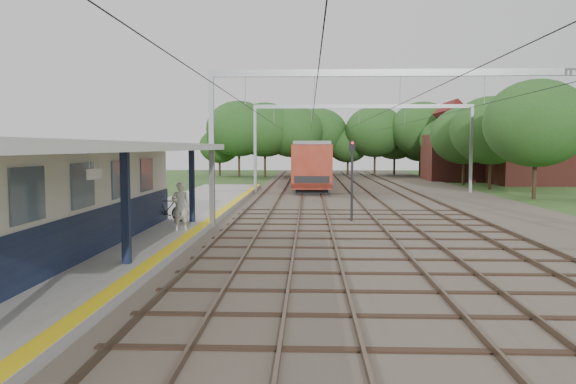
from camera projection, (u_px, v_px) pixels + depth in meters
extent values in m
plane|color=#2D4C1E|center=(349.00, 356.00, 9.82)|extent=(160.00, 160.00, 0.00)
cube|color=#473D33|center=(376.00, 198.00, 39.55)|extent=(18.00, 90.00, 0.10)
cube|color=gray|center=(151.00, 229.00, 24.03)|extent=(5.00, 52.00, 0.35)
cube|color=yellow|center=(203.00, 225.00, 23.93)|extent=(0.45, 52.00, 0.01)
cube|color=beige|center=(38.00, 200.00, 16.96)|extent=(3.20, 18.00, 3.40)
cube|color=#111A35|center=(92.00, 233.00, 16.98)|extent=(0.06, 18.00, 1.40)
cube|color=slate|center=(91.00, 184.00, 16.86)|extent=(0.05, 16.00, 1.30)
cube|color=#111A35|center=(126.00, 208.00, 15.86)|extent=(0.22, 0.22, 3.20)
cube|color=#111A35|center=(192.00, 186.00, 24.82)|extent=(0.22, 0.22, 3.20)
cube|color=silver|center=(58.00, 147.00, 15.79)|extent=(6.40, 20.00, 0.24)
cube|color=white|center=(94.00, 174.00, 13.79)|extent=(0.06, 0.85, 0.26)
cube|color=brown|center=(260.00, 196.00, 39.84)|extent=(0.07, 88.00, 0.15)
cube|color=brown|center=(280.00, 196.00, 39.79)|extent=(0.07, 88.00, 0.15)
cube|color=brown|center=(302.00, 196.00, 39.73)|extent=(0.07, 88.00, 0.15)
cube|color=brown|center=(322.00, 196.00, 39.68)|extent=(0.07, 88.00, 0.15)
cube|color=brown|center=(354.00, 197.00, 39.60)|extent=(0.07, 88.00, 0.15)
cube|color=brown|center=(375.00, 197.00, 39.54)|extent=(0.07, 88.00, 0.15)
cube|color=brown|center=(405.00, 197.00, 39.46)|extent=(0.07, 88.00, 0.15)
cube|color=brown|center=(426.00, 197.00, 39.41)|extent=(0.07, 88.00, 0.15)
cube|color=gray|center=(212.00, 151.00, 24.67)|extent=(0.22, 0.22, 7.00)
cube|color=gray|center=(407.00, 73.00, 24.08)|extent=(17.00, 0.20, 0.30)
cube|color=gray|center=(255.00, 149.00, 44.59)|extent=(0.22, 0.22, 7.00)
cube|color=gray|center=(471.00, 149.00, 43.96)|extent=(0.22, 0.22, 7.00)
cube|color=gray|center=(363.00, 106.00, 44.01)|extent=(17.00, 0.20, 0.30)
cylinder|color=black|center=(269.00, 121.00, 39.39)|extent=(0.02, 88.00, 0.02)
cylinder|color=black|center=(312.00, 121.00, 39.28)|extent=(0.02, 88.00, 0.02)
cylinder|color=black|center=(365.00, 121.00, 39.14)|extent=(0.02, 88.00, 0.02)
cylinder|color=black|center=(417.00, 121.00, 39.01)|extent=(0.02, 88.00, 0.02)
cylinder|color=#382619|center=(236.00, 165.00, 70.84)|extent=(0.28, 0.28, 2.88)
ellipsoid|color=#223F16|center=(235.00, 137.00, 70.56)|extent=(6.72, 6.72, 5.76)
cylinder|color=#382619|center=(284.00, 166.00, 72.62)|extent=(0.28, 0.28, 2.52)
ellipsoid|color=#223F16|center=(284.00, 142.00, 72.38)|extent=(5.88, 5.88, 5.04)
cylinder|color=#382619|center=(331.00, 164.00, 69.38)|extent=(0.28, 0.28, 3.24)
ellipsoid|color=#223F16|center=(331.00, 132.00, 69.07)|extent=(7.56, 7.56, 6.48)
cylinder|color=#382619|center=(378.00, 165.00, 71.17)|extent=(0.28, 0.28, 2.70)
ellipsoid|color=#223F16|center=(378.00, 139.00, 70.91)|extent=(6.30, 6.30, 5.40)
cylinder|color=#382619|center=(490.00, 176.00, 47.03)|extent=(0.28, 0.28, 2.52)
ellipsoid|color=#223F16|center=(491.00, 139.00, 46.78)|extent=(5.88, 5.88, 5.04)
cylinder|color=#382619|center=(449.00, 167.00, 62.94)|extent=(0.28, 0.28, 2.88)
ellipsoid|color=#223F16|center=(450.00, 136.00, 62.65)|extent=(6.72, 6.72, 5.76)
cube|color=brown|center=(532.00, 162.00, 54.68)|extent=(7.00, 6.00, 4.50)
cube|color=maroon|center=(533.00, 129.00, 54.43)|extent=(4.99, 6.12, 4.99)
cube|color=brown|center=(463.00, 158.00, 60.82)|extent=(8.00, 6.00, 5.00)
cube|color=maroon|center=(464.00, 126.00, 60.55)|extent=(5.52, 6.12, 5.52)
imported|color=silver|center=(181.00, 206.00, 22.18)|extent=(0.79, 0.61, 1.94)
imported|color=black|center=(167.00, 209.00, 24.95)|extent=(1.95, 0.74, 1.14)
cube|color=black|center=(311.00, 184.00, 50.47)|extent=(2.43, 17.32, 0.44)
cube|color=maroon|center=(311.00, 163.00, 50.32)|extent=(3.03, 18.82, 3.31)
cube|color=black|center=(311.00, 159.00, 50.30)|extent=(3.07, 17.32, 0.94)
cube|color=slate|center=(311.00, 144.00, 50.18)|extent=(2.79, 18.82, 0.28)
cube|color=black|center=(311.00, 174.00, 69.82)|extent=(2.43, 17.32, 0.44)
cube|color=maroon|center=(311.00, 159.00, 69.67)|extent=(3.03, 18.82, 3.31)
cube|color=black|center=(311.00, 156.00, 69.64)|extent=(3.07, 17.32, 0.94)
cube|color=slate|center=(311.00, 145.00, 69.53)|extent=(2.79, 18.82, 0.28)
cylinder|color=black|center=(352.00, 186.00, 26.93)|extent=(0.16, 0.16, 3.61)
cube|color=black|center=(352.00, 146.00, 26.78)|extent=(0.31, 0.25, 0.50)
sphere|color=red|center=(352.00, 143.00, 26.67)|extent=(0.13, 0.13, 0.13)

